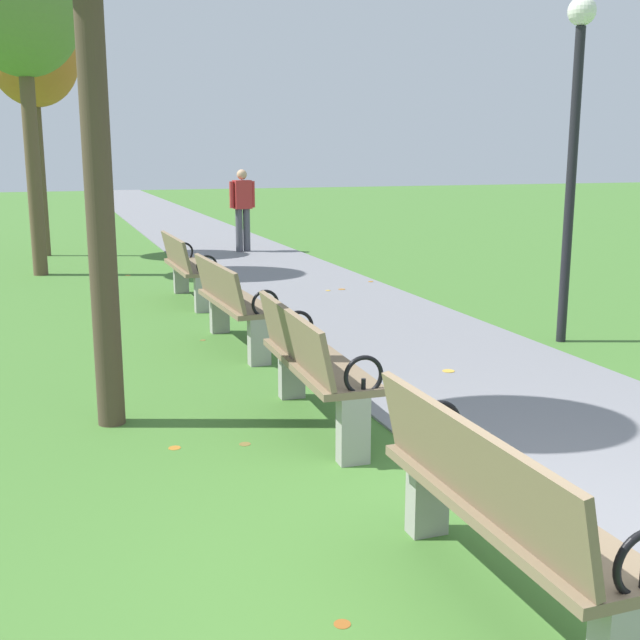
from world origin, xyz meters
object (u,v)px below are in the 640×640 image
tree_3 (34,59)px  park_bench_2 (312,363)px  pedestrian_walking (242,206)px  tree_2 (22,16)px  lamp_post (575,119)px  park_bench_3 (232,302)px  park_bench_4 (187,266)px  park_bench_1 (497,507)px

tree_3 → park_bench_2: bearing=-81.1°
pedestrian_walking → tree_2: bearing=-154.7°
tree_2 → pedestrian_walking: tree_2 is taller
tree_3 → lamp_post: size_ratio=1.31×
park_bench_2 → pedestrian_walking: 10.47m
park_bench_3 → lamp_post: size_ratio=0.47×
lamp_post → tree_2: bearing=127.7°
park_bench_4 → tree_3: 6.79m
park_bench_2 → lamp_post: lamp_post is taller
tree_2 → park_bench_4: bearing=-59.8°
tree_3 → pedestrian_walking: size_ratio=2.82×
park_bench_4 → lamp_post: (3.38, -3.56, 1.82)m
park_bench_3 → tree_3: bearing=101.6°
park_bench_1 → pedestrian_walking: size_ratio=0.99×
park_bench_4 → tree_2: bearing=120.2°
park_bench_1 → park_bench_2: same height
park_bench_4 → tree_2: 5.13m
park_bench_3 → tree_2: (-1.86, 5.89, 3.54)m
park_bench_4 → tree_3: (-1.73, 5.75, 3.17)m
park_bench_1 → tree_2: 11.67m
park_bench_3 → pedestrian_walking: bearing=75.5°
park_bench_3 → pedestrian_walking: size_ratio=1.00×
pedestrian_walking → lamp_post: bearing=-80.9°
tree_2 → park_bench_3: bearing=-72.5°
tree_3 → lamp_post: bearing=-61.3°
park_bench_4 → park_bench_2: bearing=-90.0°
pedestrian_walking → lamp_post: lamp_post is taller
park_bench_2 → tree_3: bearing=98.9°
park_bench_1 → park_bench_3: (0.00, 5.07, 0.00)m
pedestrian_walking → lamp_post: size_ratio=0.47×
park_bench_1 → tree_2: bearing=99.6°
tree_2 → lamp_post: (5.24, -6.76, -1.72)m
tree_3 → lamp_post: (5.10, -9.31, -1.35)m
park_bench_3 → tree_3: size_ratio=0.35×
tree_2 → pedestrian_walking: (3.86, 1.82, -3.10)m
park_bench_2 → park_bench_1: bearing=-90.0°
tree_3 → park_bench_4: bearing=-73.3°
park_bench_2 → lamp_post: bearing=26.5°
tree_3 → lamp_post: 10.71m
park_bench_2 → park_bench_3: 2.56m
tree_2 → tree_3: (0.13, 2.55, -0.37)m
pedestrian_walking → park_bench_3: bearing=-104.5°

